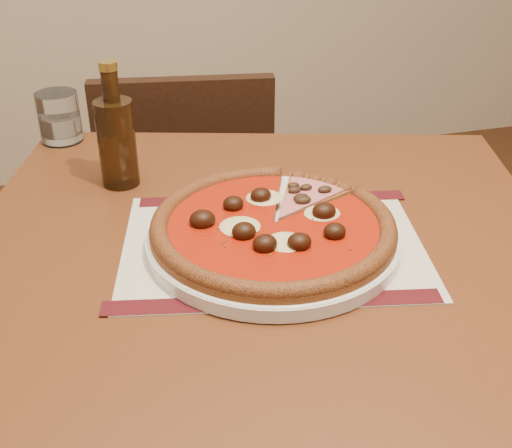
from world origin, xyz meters
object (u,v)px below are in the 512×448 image
(chair_far, at_px, (189,206))
(water_glass, at_px, (59,117))
(plate, at_px, (273,238))
(table, at_px, (260,313))
(pizza, at_px, (273,225))
(bottle, at_px, (117,138))

(chair_far, relative_size, water_glass, 9.06)
(plate, distance_m, water_glass, 0.51)
(table, relative_size, water_glass, 11.26)
(plate, distance_m, pizza, 0.02)
(plate, bearing_deg, pizza, -133.04)
(chair_far, distance_m, pizza, 0.74)
(water_glass, xyz_separation_m, bottle, (0.09, -0.20, 0.03))
(pizza, relative_size, bottle, 1.66)
(chair_far, xyz_separation_m, bottle, (-0.17, -0.43, 0.37))
(pizza, xyz_separation_m, water_glass, (-0.26, 0.44, 0.01))
(plate, xyz_separation_m, bottle, (-0.18, 0.24, 0.06))
(bottle, bearing_deg, table, -57.97)
(table, distance_m, plate, 0.11)
(table, xyz_separation_m, chair_far, (0.02, 0.67, -0.19))
(chair_far, xyz_separation_m, water_glass, (-0.26, -0.23, 0.34))
(chair_far, height_order, plate, chair_far)
(pizza, distance_m, bottle, 0.30)
(chair_far, height_order, water_glass, water_glass)
(table, height_order, bottle, bottle)
(water_glass, bearing_deg, plate, -59.29)
(water_glass, distance_m, bottle, 0.22)
(pizza, height_order, bottle, bottle)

